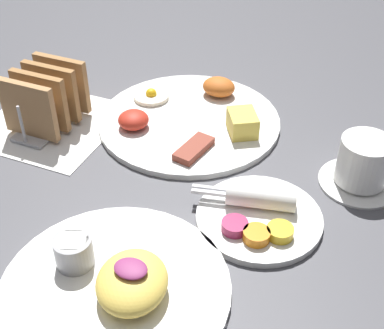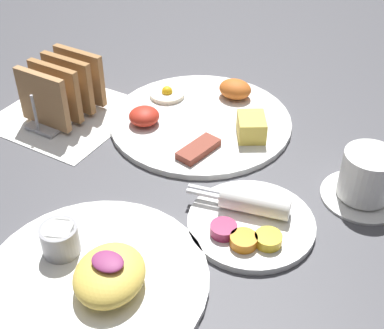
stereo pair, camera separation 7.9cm
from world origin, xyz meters
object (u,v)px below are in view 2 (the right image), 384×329
at_px(coffee_cup, 366,178).
at_px(plate_breakfast, 202,118).
at_px(plate_foreground, 96,275).
at_px(toast_rack, 63,90).
at_px(plate_condiments, 251,221).

bearing_deg(coffee_cup, plate_breakfast, 169.91).
distance_m(plate_foreground, toast_rack, 0.40).
bearing_deg(plate_foreground, toast_rack, 136.10).
xyz_separation_m(plate_foreground, coffee_cup, (0.23, 0.32, 0.02)).
distance_m(plate_breakfast, plate_foreground, 0.38).
relative_size(plate_breakfast, toast_rack, 2.12).
bearing_deg(toast_rack, plate_foreground, -43.90).
relative_size(plate_breakfast, plate_foreground, 1.12).
relative_size(toast_rack, coffee_cup, 1.23).
bearing_deg(toast_rack, plate_condiments, -12.71).
relative_size(plate_condiments, plate_foreground, 0.68).
distance_m(plate_breakfast, toast_rack, 0.25).
distance_m(plate_breakfast, coffee_cup, 0.30).
bearing_deg(coffee_cup, plate_foreground, -126.15).
xyz_separation_m(plate_condiments, coffee_cup, (0.11, 0.14, 0.02)).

